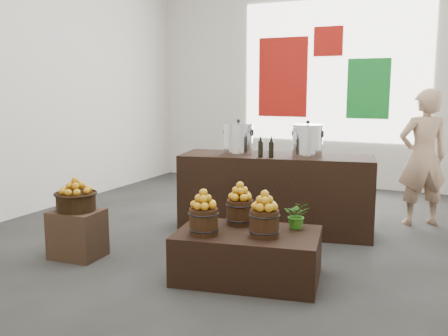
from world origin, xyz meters
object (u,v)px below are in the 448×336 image
at_px(crate, 78,234).
at_px(stock_pot_left, 238,139).
at_px(counter, 276,193).
at_px(stock_pot_center, 307,141).
at_px(wicker_basket, 76,202).
at_px(shopper, 423,158).
at_px(display_table, 248,255).

relative_size(crate, stock_pot_left, 1.39).
height_order(counter, stock_pot_center, stock_pot_center).
distance_m(counter, stock_pot_center, 0.73).
distance_m(wicker_basket, stock_pot_center, 2.67).
bearing_deg(stock_pot_left, shopper, 28.98).
bearing_deg(wicker_basket, crate, 0.00).
relative_size(display_table, stock_pot_center, 3.62).
bearing_deg(stock_pot_center, display_table, -92.74).
height_order(wicker_basket, stock_pot_center, stock_pot_center).
height_order(stock_pot_left, shopper, shopper).
xyz_separation_m(display_table, stock_pot_center, (0.08, 1.65, 0.88)).
distance_m(counter, stock_pot_left, 0.79).
relative_size(wicker_basket, stock_pot_center, 1.12).
height_order(counter, shopper, shopper).
relative_size(stock_pot_left, shopper, 0.20).
relative_size(display_table, stock_pot_left, 3.62).
bearing_deg(counter, shopper, 22.29).
relative_size(wicker_basket, shopper, 0.23).
bearing_deg(shopper, counter, 4.65).
bearing_deg(stock_pot_center, counter, -168.95).
bearing_deg(display_table, counter, 89.78).
bearing_deg(stock_pot_left, crate, -122.59).
bearing_deg(crate, stock_pot_left, 57.41).
bearing_deg(shopper, wicker_basket, 13.39).
bearing_deg(display_table, crate, 175.64).
distance_m(crate, display_table, 1.80).
relative_size(stock_pot_left, stock_pot_center, 1.00).
height_order(display_table, stock_pot_center, stock_pot_center).
height_order(wicker_basket, shopper, shopper).
bearing_deg(crate, stock_pot_center, 44.25).
height_order(wicker_basket, counter, counter).
distance_m(stock_pot_left, stock_pot_center, 0.82).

